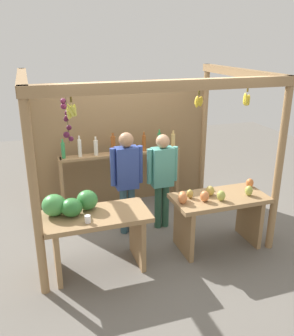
# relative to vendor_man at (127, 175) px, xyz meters

# --- Properties ---
(ground_plane) EXTENTS (12.00, 12.00, 0.00)m
(ground_plane) POSITION_rel_vendor_man_xyz_m (0.25, 0.05, -0.93)
(ground_plane) COLOR slate
(ground_plane) RESTS_ON ground
(market_stall) EXTENTS (3.19, 2.27, 2.37)m
(market_stall) POSITION_rel_vendor_man_xyz_m (0.25, 0.54, 0.46)
(market_stall) COLOR #99754C
(market_stall) RESTS_ON ground
(fruit_counter_left) EXTENTS (1.30, 0.64, 1.03)m
(fruit_counter_left) POSITION_rel_vendor_man_xyz_m (-0.70, -0.72, -0.26)
(fruit_counter_left) COLOR #99754C
(fruit_counter_left) RESTS_ON ground
(fruit_counter_right) EXTENTS (1.29, 0.64, 0.92)m
(fruit_counter_right) POSITION_rel_vendor_man_xyz_m (1.08, -0.76, -0.35)
(fruit_counter_right) COLOR #99754C
(fruit_counter_right) RESTS_ON ground
(bottle_shelf_unit) EXTENTS (2.05, 0.22, 1.35)m
(bottle_shelf_unit) POSITION_rel_vendor_man_xyz_m (0.14, 0.86, -0.12)
(bottle_shelf_unit) COLOR #99754C
(bottle_shelf_unit) RESTS_ON ground
(vendor_man) EXTENTS (0.48, 0.21, 1.56)m
(vendor_man) POSITION_rel_vendor_man_xyz_m (0.00, 0.00, 0.00)
(vendor_man) COLOR #31515E
(vendor_man) RESTS_ON ground
(vendor_woman) EXTENTS (0.48, 0.20, 1.49)m
(vendor_woman) POSITION_rel_vendor_man_xyz_m (0.55, -0.00, -0.05)
(vendor_woman) COLOR #2B5640
(vendor_woman) RESTS_ON ground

